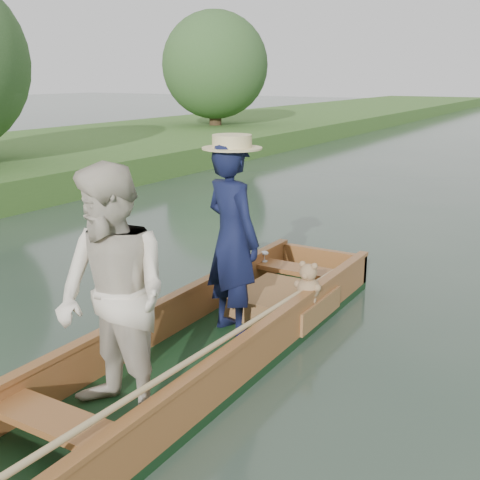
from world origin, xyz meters
The scene contains 3 objects.
ground centered at (0.00, 0.00, 0.00)m, with size 120.00×120.00×0.00m, color #283D30.
trees_far centered at (-1.16, 7.61, 2.53)m, with size 22.99×17.04×4.61m.
punt centered at (0.03, -0.25, 0.66)m, with size 1.16×5.03×1.87m.
Camera 1 is at (2.66, -3.84, 2.37)m, focal length 45.00 mm.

